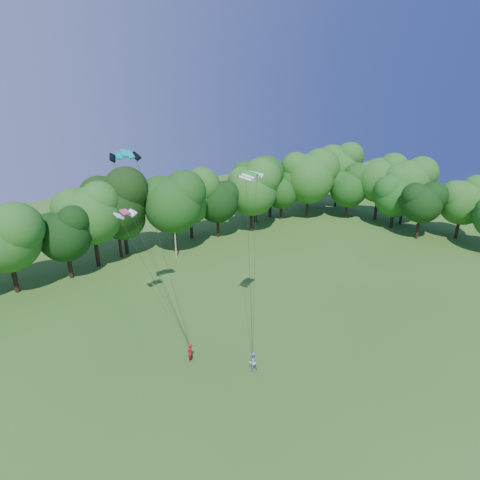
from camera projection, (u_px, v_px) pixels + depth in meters
ground at (333, 429)px, 24.83m from camera, size 160.00×160.00×0.00m
utility_pole at (175, 229)px, 51.21m from camera, size 1.59×0.31×7.98m
kite_flyer_left at (190, 353)px, 31.08m from camera, size 0.73×0.66×1.67m
kite_flyer_right at (253, 361)px, 30.05m from camera, size 0.92×0.79×1.64m
kite_teal at (124, 153)px, 30.63m from camera, size 2.51×1.37×0.59m
kite_green at (251, 173)px, 29.27m from camera, size 2.63×1.99×0.38m
kite_pink at (125, 212)px, 33.19m from camera, size 2.01×1.18×0.36m
tree_back_center at (115, 202)px, 50.00m from camera, size 8.74×8.74×12.72m
tree_back_east at (271, 184)px, 69.16m from camera, size 7.03×7.03×10.23m
tree_flank_east at (396, 189)px, 62.74m from camera, size 7.57×7.57×11.01m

